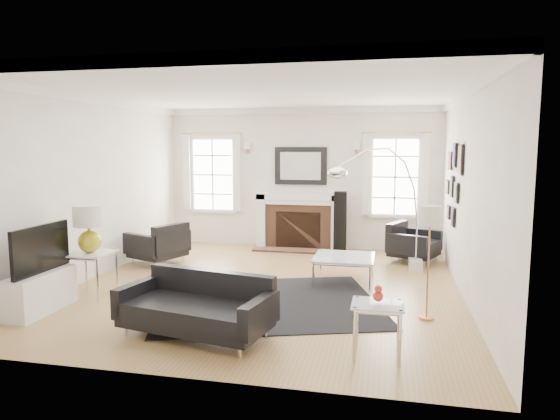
% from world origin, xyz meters
% --- Properties ---
extents(floor, '(6.00, 6.00, 0.00)m').
position_xyz_m(floor, '(0.00, 0.00, 0.00)').
color(floor, '#9F7A42').
rests_on(floor, ground).
extents(back_wall, '(5.50, 0.04, 2.80)m').
position_xyz_m(back_wall, '(0.00, 3.00, 1.40)').
color(back_wall, white).
rests_on(back_wall, floor).
extents(front_wall, '(5.50, 0.04, 2.80)m').
position_xyz_m(front_wall, '(0.00, -3.00, 1.40)').
color(front_wall, white).
rests_on(front_wall, floor).
extents(left_wall, '(0.04, 6.00, 2.80)m').
position_xyz_m(left_wall, '(-2.75, 0.00, 1.40)').
color(left_wall, white).
rests_on(left_wall, floor).
extents(right_wall, '(0.04, 6.00, 2.80)m').
position_xyz_m(right_wall, '(2.75, 0.00, 1.40)').
color(right_wall, white).
rests_on(right_wall, floor).
extents(ceiling, '(5.50, 6.00, 0.02)m').
position_xyz_m(ceiling, '(0.00, 0.00, 2.80)').
color(ceiling, white).
rests_on(ceiling, back_wall).
extents(crown_molding, '(5.50, 6.00, 0.12)m').
position_xyz_m(crown_molding, '(0.00, 0.00, 2.74)').
color(crown_molding, white).
rests_on(crown_molding, back_wall).
extents(fireplace, '(1.70, 0.69, 1.11)m').
position_xyz_m(fireplace, '(0.00, 2.79, 0.54)').
color(fireplace, white).
rests_on(fireplace, floor).
extents(mantel_mirror, '(1.05, 0.07, 0.75)m').
position_xyz_m(mantel_mirror, '(0.00, 2.95, 1.65)').
color(mantel_mirror, black).
rests_on(mantel_mirror, back_wall).
extents(window_left, '(1.24, 0.15, 1.62)m').
position_xyz_m(window_left, '(-1.85, 2.95, 1.46)').
color(window_left, white).
rests_on(window_left, back_wall).
extents(window_right, '(1.24, 0.15, 1.62)m').
position_xyz_m(window_right, '(1.85, 2.95, 1.46)').
color(window_right, white).
rests_on(window_right, back_wall).
extents(gallery_wall, '(0.04, 1.73, 1.29)m').
position_xyz_m(gallery_wall, '(2.72, 1.30, 1.53)').
color(gallery_wall, black).
rests_on(gallery_wall, right_wall).
extents(tv_unit, '(0.35, 1.00, 1.09)m').
position_xyz_m(tv_unit, '(-2.44, -1.70, 0.33)').
color(tv_unit, white).
rests_on(tv_unit, floor).
extents(area_rug, '(3.38, 3.08, 0.01)m').
position_xyz_m(area_rug, '(0.22, -0.77, 0.01)').
color(area_rug, black).
rests_on(area_rug, floor).
extents(sofa, '(1.77, 1.07, 0.54)m').
position_xyz_m(sofa, '(-0.26, -1.99, 0.29)').
color(sofa, black).
rests_on(sofa, floor).
extents(armchair_left, '(1.05, 1.11, 0.59)m').
position_xyz_m(armchair_left, '(-2.14, 1.00, 0.33)').
color(armchair_left, black).
rests_on(armchair_left, floor).
extents(armchair_right, '(1.01, 1.07, 0.57)m').
position_xyz_m(armchair_right, '(2.15, 2.08, 0.32)').
color(armchair_right, black).
rests_on(armchair_right, floor).
extents(coffee_table, '(0.89, 0.89, 0.40)m').
position_xyz_m(coffee_table, '(1.10, 0.47, 0.36)').
color(coffee_table, silver).
rests_on(coffee_table, floor).
extents(side_table_left, '(0.56, 0.56, 0.61)m').
position_xyz_m(side_table_left, '(-2.20, -1.00, 0.50)').
color(side_table_left, silver).
rests_on(side_table_left, floor).
extents(nesting_table, '(0.49, 0.42, 0.54)m').
position_xyz_m(nesting_table, '(1.65, -2.20, 0.43)').
color(nesting_table, silver).
rests_on(nesting_table, floor).
extents(gourd_lamp, '(0.40, 0.40, 0.64)m').
position_xyz_m(gourd_lamp, '(-2.20, -1.00, 0.98)').
color(gourd_lamp, gold).
rests_on(gourd_lamp, side_table_left).
extents(orange_vase, '(0.10, 0.10, 0.16)m').
position_xyz_m(orange_vase, '(1.65, -2.20, 0.63)').
color(orange_vase, red).
rests_on(orange_vase, nesting_table).
extents(arc_floor_lamp, '(1.48, 1.37, 2.09)m').
position_xyz_m(arc_floor_lamp, '(1.59, 0.96, 1.13)').
color(arc_floor_lamp, silver).
rests_on(arc_floor_lamp, floor).
extents(stick_floor_lamp, '(0.27, 0.27, 1.36)m').
position_xyz_m(stick_floor_lamp, '(2.20, -0.96, 1.18)').
color(stick_floor_lamp, '#BF7D42').
rests_on(stick_floor_lamp, floor).
extents(speaker_tower, '(0.24, 0.24, 1.18)m').
position_xyz_m(speaker_tower, '(0.83, 2.65, 0.59)').
color(speaker_tower, black).
rests_on(speaker_tower, floor).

